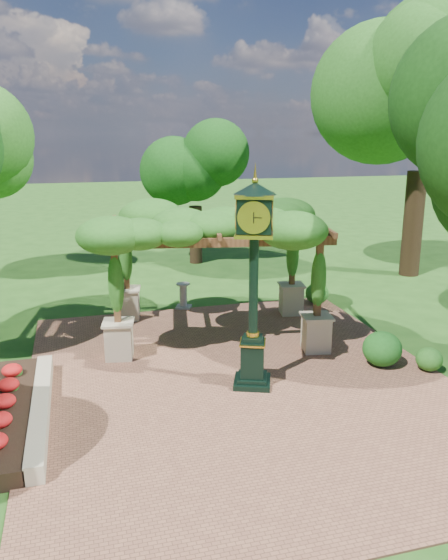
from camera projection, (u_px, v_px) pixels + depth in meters
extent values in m
plane|color=#1E4714|center=(253.00, 401.00, 12.37)|extent=(120.00, 120.00, 0.00)
cube|color=brown|center=(240.00, 382.00, 13.30)|extent=(10.00, 12.00, 0.04)
cube|color=#C6B793|center=(41.00, 409.00, 11.61)|extent=(0.35, 5.00, 0.40)
cube|color=black|center=(252.00, 382.00, 13.10)|extent=(1.11, 1.11, 0.13)
cube|color=black|center=(252.00, 359.00, 12.95)|extent=(0.70, 0.70, 0.97)
cube|color=gold|center=(253.00, 342.00, 12.84)|extent=(0.78, 0.78, 0.04)
cylinder|color=black|center=(254.00, 285.00, 12.47)|extent=(0.28, 0.28, 2.47)
cube|color=black|center=(255.00, 215.00, 12.05)|extent=(0.97, 0.97, 0.75)
cylinder|color=beige|center=(254.00, 218.00, 11.68)|extent=(0.61, 0.26, 0.65)
cone|color=black|center=(255.00, 188.00, 11.90)|extent=(1.25, 1.25, 0.27)
sphere|color=gold|center=(255.00, 181.00, 11.86)|extent=(0.15, 0.15, 0.15)
cube|color=#BCAD8C|center=(119.00, 340.00, 14.57)|extent=(0.81, 0.81, 0.97)
cube|color=brown|center=(116.00, 285.00, 14.17)|extent=(0.20, 0.20, 1.99)
cube|color=#BCAD8C|center=(316.00, 334.00, 15.06)|extent=(0.81, 0.81, 0.97)
cube|color=brown|center=(318.00, 280.00, 14.67)|extent=(0.20, 0.20, 1.99)
cube|color=#BCAD8C|center=(128.00, 304.00, 17.68)|extent=(0.81, 0.81, 0.97)
cube|color=brown|center=(126.00, 258.00, 17.28)|extent=(0.20, 0.20, 1.99)
cube|color=#BCAD8C|center=(291.00, 299.00, 18.17)|extent=(0.81, 0.81, 0.97)
cube|color=brown|center=(293.00, 255.00, 17.77)|extent=(0.20, 0.20, 1.99)
cube|color=brown|center=(219.00, 242.00, 14.14)|extent=(6.17, 1.23, 0.24)
cube|color=brown|center=(210.00, 223.00, 17.24)|extent=(6.17, 1.23, 0.24)
ellipsoid|color=#245919|center=(214.00, 222.00, 15.62)|extent=(6.82, 4.89, 1.08)
cube|color=#9A9A92|center=(184.00, 307.00, 18.91)|extent=(0.65, 0.65, 0.09)
cylinder|color=#9A9A92|center=(183.00, 296.00, 18.80)|extent=(0.33, 0.33, 0.82)
cylinder|color=#9A9A92|center=(183.00, 284.00, 18.69)|extent=(0.62, 0.62, 0.05)
ellipsoid|color=#255E1B|center=(429.00, 359.00, 13.82)|extent=(0.82, 0.82, 0.60)
ellipsoid|color=#1A5618|center=(382.00, 349.00, 14.08)|extent=(1.10, 1.10, 0.91)
ellipsoid|color=#205518|center=(317.00, 293.00, 19.29)|extent=(0.98, 0.98, 0.74)
cylinder|color=#302113|center=(196.00, 235.00, 25.33)|extent=(0.59, 0.59, 2.65)
ellipsoid|color=#113C0F|center=(195.00, 159.00, 24.44)|extent=(3.02, 3.02, 4.19)
cylinder|color=black|center=(413.00, 224.00, 22.92)|extent=(0.82, 0.82, 4.39)
ellipsoid|color=#235618|center=(426.00, 81.00, 21.45)|extent=(5.17, 5.17, 6.93)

